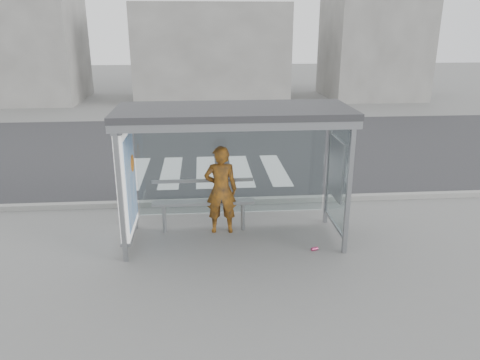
% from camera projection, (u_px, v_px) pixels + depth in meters
% --- Properties ---
extents(ground, '(80.00, 80.00, 0.00)m').
position_uv_depth(ground, '(234.00, 240.00, 9.22)').
color(ground, slate).
rests_on(ground, ground).
extents(road, '(30.00, 10.00, 0.01)m').
position_uv_depth(road, '(220.00, 149.00, 15.82)').
color(road, '#2C2B2E').
rests_on(road, ground).
extents(curb, '(30.00, 0.18, 0.12)m').
position_uv_depth(curb, '(229.00, 201.00, 11.04)').
color(curb, gray).
rests_on(curb, ground).
extents(crosswalk, '(4.55, 3.00, 0.00)m').
position_uv_depth(crosswalk, '(206.00, 171.00, 13.43)').
color(crosswalk, silver).
rests_on(crosswalk, ground).
extents(bus_shelter, '(4.25, 1.65, 2.62)m').
position_uv_depth(bus_shelter, '(214.00, 142.00, 8.61)').
color(bus_shelter, gray).
rests_on(bus_shelter, ground).
extents(building_left, '(6.00, 5.00, 6.00)m').
position_uv_depth(building_left, '(20.00, 43.00, 24.47)').
color(building_left, slate).
rests_on(building_left, ground).
extents(building_center, '(8.00, 5.00, 5.00)m').
position_uv_depth(building_center, '(211.00, 52.00, 25.40)').
color(building_center, slate).
rests_on(building_center, ground).
extents(building_right, '(5.00, 5.00, 7.00)m').
position_uv_depth(building_right, '(374.00, 33.00, 25.77)').
color(building_right, slate).
rests_on(building_right, ground).
extents(person, '(0.67, 0.45, 1.81)m').
position_uv_depth(person, '(221.00, 190.00, 9.30)').
color(person, '#EE5B16').
rests_on(person, ground).
extents(bench, '(2.05, 0.34, 1.06)m').
position_uv_depth(bench, '(203.00, 202.00, 9.44)').
color(bench, gray).
rests_on(bench, ground).
extents(soda_can, '(0.14, 0.10, 0.07)m').
position_uv_depth(soda_can, '(315.00, 249.00, 8.78)').
color(soda_can, '#C63A6E').
rests_on(soda_can, ground).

